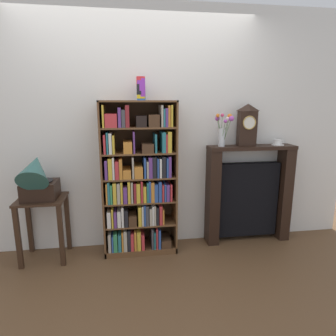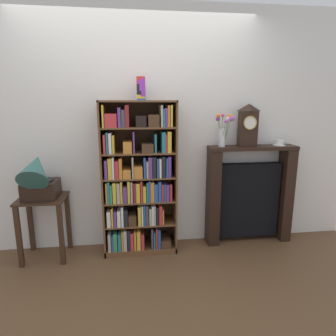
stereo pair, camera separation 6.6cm
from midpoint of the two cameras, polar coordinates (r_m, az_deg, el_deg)
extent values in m
cube|color=brown|center=(3.33, -5.85, -16.26)|extent=(7.71, 6.40, 0.02)
cube|color=silver|center=(3.21, -4.19, 7.35)|extent=(4.71, 0.08, 2.60)
cube|color=brown|center=(3.09, -13.25, -2.39)|extent=(0.02, 0.33, 1.62)
cube|color=brown|center=(3.12, 0.68, -1.92)|extent=(0.02, 0.33, 1.62)
cube|color=#4C311C|center=(3.24, -6.37, -1.44)|extent=(0.77, 0.01, 1.62)
cube|color=brown|center=(2.98, -6.63, 12.88)|extent=(0.77, 0.33, 0.02)
cube|color=brown|center=(3.37, -5.93, -15.10)|extent=(0.77, 0.33, 0.06)
cube|color=#B2A893|center=(3.30, -11.88, -13.45)|extent=(0.03, 0.27, 0.20)
cube|color=#2D519E|center=(3.29, -11.35, -13.70)|extent=(0.02, 0.25, 0.17)
cube|color=#388E56|center=(3.30, -10.80, -13.44)|extent=(0.04, 0.27, 0.20)
cube|color=teal|center=(3.28, -10.03, -13.57)|extent=(0.03, 0.24, 0.19)
cube|color=orange|center=(3.28, -9.49, -13.28)|extent=(0.02, 0.26, 0.22)
cube|color=#B2A893|center=(3.29, -8.96, -13.18)|extent=(0.04, 0.27, 0.22)
cube|color=black|center=(3.27, -8.26, -13.25)|extent=(0.03, 0.24, 0.23)
cube|color=#C63338|center=(3.27, -7.66, -13.55)|extent=(0.03, 0.23, 0.19)
cube|color=orange|center=(3.28, -7.08, -13.27)|extent=(0.02, 0.26, 0.21)
cube|color=gold|center=(3.28, -6.41, -13.29)|extent=(0.04, 0.25, 0.21)
cube|color=#C63338|center=(3.28, -5.63, -13.66)|extent=(0.03, 0.22, 0.17)
cube|color=#424247|center=(3.30, -3.85, -12.93)|extent=(0.02, 0.29, 0.22)
cube|color=teal|center=(3.31, -3.42, -13.18)|extent=(0.02, 0.29, 0.19)
cube|color=#C63338|center=(3.28, -2.96, -12.98)|extent=(0.02, 0.25, 0.23)
cube|color=#2D519E|center=(3.28, -2.45, -13.18)|extent=(0.02, 0.22, 0.21)
cube|color=#472D1C|center=(3.33, -1.20, -13.96)|extent=(0.10, 0.25, 0.09)
cube|color=brown|center=(3.24, -6.05, -10.46)|extent=(0.74, 0.31, 0.02)
cube|color=white|center=(3.19, -12.02, -9.24)|extent=(0.04, 0.27, 0.17)
cube|color=gold|center=(3.17, -11.40, -9.07)|extent=(0.02, 0.24, 0.20)
cube|color=#663884|center=(3.19, -10.85, -9.21)|extent=(0.03, 0.27, 0.17)
cube|color=white|center=(3.16, -10.16, -9.33)|extent=(0.04, 0.22, 0.17)
cube|color=white|center=(3.18, -9.51, -8.84)|extent=(0.02, 0.27, 0.21)
cube|color=black|center=(3.17, -8.82, -9.21)|extent=(0.04, 0.24, 0.18)
cube|color=#472D1C|center=(3.17, -7.60, -9.74)|extent=(0.08, 0.22, 0.11)
cube|color=gold|center=(3.18, -6.25, -8.77)|extent=(0.03, 0.27, 0.21)
cube|color=white|center=(3.18, -5.71, -8.68)|extent=(0.02, 0.27, 0.21)
cube|color=#2D519E|center=(3.16, -5.30, -8.67)|extent=(0.02, 0.24, 0.22)
cube|color=#424247|center=(3.16, -4.80, -8.77)|extent=(0.03, 0.23, 0.22)
cube|color=#B2A893|center=(3.19, -4.20, -8.84)|extent=(0.03, 0.28, 0.18)
cube|color=white|center=(3.18, -3.72, -8.72)|extent=(0.02, 0.25, 0.21)
cube|color=#B2A893|center=(3.17, -3.33, -8.69)|extent=(0.02, 0.24, 0.21)
cube|color=black|center=(3.18, -2.85, -8.81)|extent=(0.02, 0.25, 0.19)
cube|color=#C63338|center=(3.17, -2.23, -8.71)|extent=(0.03, 0.23, 0.21)
cube|color=orange|center=(3.20, -1.77, -8.93)|extent=(0.02, 0.26, 0.17)
cube|color=brown|center=(3.15, -6.15, -6.16)|extent=(0.74, 0.31, 0.02)
cube|color=orange|center=(3.09, -12.47, -4.53)|extent=(0.02, 0.24, 0.21)
cube|color=teal|center=(3.10, -12.05, -4.29)|extent=(0.02, 0.28, 0.23)
cube|color=#388E56|center=(3.09, -11.61, -4.60)|extent=(0.02, 0.26, 0.20)
cube|color=gold|center=(3.10, -10.98, -4.34)|extent=(0.03, 0.28, 0.22)
cube|color=#B2A893|center=(3.08, -10.27, -4.49)|extent=(0.03, 0.23, 0.21)
cube|color=gold|center=(3.07, -9.71, -4.38)|extent=(0.02, 0.23, 0.22)
cube|color=#663884|center=(3.09, -9.01, -4.76)|extent=(0.04, 0.26, 0.17)
cube|color=gold|center=(3.07, -8.30, -4.32)|extent=(0.03, 0.23, 0.23)
cube|color=#B2A893|center=(3.08, -7.76, -4.32)|extent=(0.02, 0.25, 0.22)
cube|color=maroon|center=(3.10, -7.20, -4.35)|extent=(0.03, 0.28, 0.20)
cube|color=gold|center=(3.07, -6.54, -4.50)|extent=(0.04, 0.22, 0.20)
cube|color=#C63338|center=(3.08, -5.88, -4.22)|extent=(0.02, 0.23, 0.23)
cube|color=gold|center=(3.09, -5.32, -4.68)|extent=(0.03, 0.24, 0.17)
cube|color=teal|center=(3.08, -4.74, -4.37)|extent=(0.02, 0.23, 0.21)
cube|color=#2D519E|center=(3.08, -4.35, -4.19)|extent=(0.02, 0.24, 0.22)
cube|color=orange|center=(3.09, -3.83, -4.26)|extent=(0.03, 0.25, 0.21)
cube|color=#2D519E|center=(3.12, -3.16, -4.33)|extent=(0.04, 0.29, 0.19)
cube|color=#2D519E|center=(3.09, -2.39, -4.23)|extent=(0.03, 0.23, 0.21)
cube|color=#C63338|center=(3.10, -1.83, -4.45)|extent=(0.02, 0.24, 0.18)
cube|color=#2D519E|center=(3.11, -1.41, -4.39)|extent=(0.02, 0.25, 0.18)
cube|color=#663884|center=(3.12, -0.91, -4.37)|extent=(0.03, 0.27, 0.18)
cube|color=#C63338|center=(3.13, -0.31, -4.34)|extent=(0.02, 0.27, 0.18)
cube|color=brown|center=(3.08, -6.27, -1.63)|extent=(0.74, 0.31, 0.02)
cube|color=#663884|center=(3.04, -12.57, 0.00)|extent=(0.03, 0.27, 0.19)
cube|color=gold|center=(3.04, -11.82, 0.21)|extent=(0.04, 0.28, 0.21)
cube|color=white|center=(3.02, -11.24, 0.24)|extent=(0.02, 0.24, 0.22)
cube|color=#C63338|center=(3.02, -10.59, -0.06)|extent=(0.04, 0.25, 0.18)
cube|color=orange|center=(3.03, -9.87, 0.22)|extent=(0.03, 0.27, 0.21)
cube|color=orange|center=(3.03, -8.70, -0.86)|extent=(0.08, 0.25, 0.09)
cube|color=#B2A893|center=(3.02, -7.58, 0.38)|extent=(0.02, 0.26, 0.22)
cube|color=orange|center=(3.03, -6.51, -0.50)|extent=(0.08, 0.25, 0.12)
cube|color=#2D519E|center=(3.04, -5.32, 0.42)|extent=(0.02, 0.28, 0.21)
cube|color=#B2A893|center=(3.01, -4.77, -0.03)|extent=(0.02, 0.22, 0.17)
cube|color=#663884|center=(3.01, -4.22, 0.35)|extent=(0.04, 0.23, 0.21)
cube|color=black|center=(3.01, -3.45, 0.39)|extent=(0.04, 0.22, 0.21)
cube|color=#2D519E|center=(3.05, -2.84, 0.38)|extent=(0.02, 0.28, 0.20)
cube|color=white|center=(3.03, -2.31, 0.31)|extent=(0.02, 0.24, 0.20)
cube|color=black|center=(3.05, -1.72, 0.58)|extent=(0.04, 0.28, 0.22)
cube|color=#2D519E|center=(3.04, -1.01, 0.40)|extent=(0.02, 0.24, 0.20)
cube|color=#663884|center=(3.05, -0.57, 0.58)|extent=(0.03, 0.27, 0.21)
cube|color=brown|center=(3.02, -6.38, 3.10)|extent=(0.74, 0.31, 0.02)
cube|color=#C63338|center=(3.00, -12.85, 4.77)|extent=(0.02, 0.28, 0.19)
cube|color=teal|center=(2.98, -12.38, 4.96)|extent=(0.02, 0.25, 0.21)
cube|color=white|center=(2.98, -11.82, 4.91)|extent=(0.03, 0.25, 0.20)
cube|color=gold|center=(2.97, -11.25, 4.71)|extent=(0.02, 0.24, 0.18)
cube|color=orange|center=(2.97, -8.57, 4.16)|extent=(0.08, 0.23, 0.12)
cube|color=#663884|center=(2.99, -7.41, 5.21)|extent=(0.02, 0.28, 0.21)
cube|color=#472D1C|center=(2.98, -4.74, 4.06)|extent=(0.12, 0.22, 0.09)
cube|color=teal|center=(2.99, -3.23, 5.02)|extent=(0.02, 0.25, 0.19)
cube|color=teal|center=(2.99, -1.70, 5.23)|extent=(0.04, 0.24, 0.20)
cube|color=#C63338|center=(3.02, -1.22, 5.10)|extent=(0.02, 0.29, 0.18)
cube|color=gold|center=(2.99, -0.56, 5.27)|extent=(0.04, 0.22, 0.21)
cube|color=brown|center=(2.99, -6.51, 7.95)|extent=(0.74, 0.31, 0.02)
cube|color=gold|center=(2.98, -13.14, 9.93)|extent=(0.02, 0.29, 0.21)
cube|color=#C63338|center=(2.95, -11.72, 9.17)|extent=(0.11, 0.23, 0.13)
cube|color=#663884|center=(2.95, -10.14, 9.80)|extent=(0.03, 0.24, 0.19)
cube|color=#424247|center=(2.96, -9.42, 9.63)|extent=(0.03, 0.27, 0.17)
cube|color=maroon|center=(2.95, -8.68, 10.05)|extent=(0.04, 0.24, 0.21)
cube|color=black|center=(2.93, -5.98, 9.13)|extent=(0.10, 0.19, 0.11)
cube|color=#472D1C|center=(2.96, -3.57, 9.31)|extent=(0.11, 0.23, 0.12)
cube|color=#B2A893|center=(2.97, -2.07, 10.21)|extent=(0.02, 0.25, 0.21)
cube|color=teal|center=(2.98, -1.67, 9.89)|extent=(0.02, 0.27, 0.18)
cube|color=#663884|center=(2.97, -1.18, 9.94)|extent=(0.02, 0.24, 0.18)
cube|color=orange|center=(2.98, -0.73, 10.21)|extent=(0.02, 0.26, 0.21)
cube|color=gold|center=(2.99, -0.23, 10.25)|extent=(0.02, 0.27, 0.21)
cylinder|color=blue|center=(3.02, -5.93, 14.03)|extent=(0.09, 0.09, 0.10)
cylinder|color=yellow|center=(3.02, -5.96, 14.38)|extent=(0.09, 0.09, 0.10)
cylinder|color=purple|center=(3.02, -5.94, 14.73)|extent=(0.09, 0.09, 0.10)
cylinder|color=black|center=(3.02, -5.99, 15.08)|extent=(0.09, 0.09, 0.10)
cylinder|color=purple|center=(3.02, -6.00, 15.43)|extent=(0.09, 0.09, 0.10)
cylinder|color=purple|center=(3.02, -5.99, 15.78)|extent=(0.09, 0.09, 0.10)
cylinder|color=purple|center=(3.03, -5.99, 16.13)|extent=(0.09, 0.09, 0.10)
cylinder|color=red|center=(3.03, -6.03, 16.48)|extent=(0.09, 0.09, 0.10)
cube|color=#382316|center=(3.21, -24.15, -5.64)|extent=(0.46, 0.41, 0.02)
cube|color=#382316|center=(3.23, -27.90, -12.15)|extent=(0.04, 0.04, 0.64)
cube|color=#382316|center=(3.12, -20.83, -12.34)|extent=(0.04, 0.04, 0.64)
cube|color=#382316|center=(3.54, -26.08, -9.87)|extent=(0.04, 0.04, 0.64)
cube|color=#382316|center=(3.43, -19.63, -9.94)|extent=(0.04, 0.04, 0.64)
cube|color=black|center=(3.19, -24.30, -3.97)|extent=(0.33, 0.30, 0.17)
cylinder|color=black|center=(3.16, -24.45, -2.36)|extent=(0.25, 0.25, 0.01)
cylinder|color=#2D605B|center=(3.12, -24.71, -2.14)|extent=(0.03, 0.03, 0.06)
cone|color=#2D605B|center=(3.02, -25.29, -0.19)|extent=(0.29, 0.41, 0.41)
cube|color=black|center=(3.36, 15.60, 3.90)|extent=(0.99, 0.23, 0.04)
cube|color=black|center=(3.34, 8.20, -5.78)|extent=(0.12, 0.20, 1.09)
cube|color=black|center=(3.68, 21.27, -4.81)|extent=(0.12, 0.20, 1.09)
cube|color=black|center=(3.54, 14.79, -5.98)|extent=(0.71, 0.11, 0.87)
cube|color=black|center=(3.31, 14.68, 7.48)|extent=(0.19, 0.10, 0.38)
pyramid|color=black|center=(3.30, 14.90, 11.44)|extent=(0.19, 0.10, 0.08)
cylinder|color=silver|center=(3.25, 15.12, 8.58)|extent=(0.14, 0.01, 0.14)
torus|color=#B79347|center=(3.25, 15.14, 8.58)|extent=(0.15, 0.01, 0.15)
cylinder|color=silver|center=(3.22, 9.91, 5.94)|extent=(0.07, 0.07, 0.20)
cylinder|color=#4C753D|center=(3.20, 9.47, 7.00)|extent=(0.05, 0.02, 0.29)
sphere|color=#B24CB7|center=(3.19, 9.10, 9.57)|extent=(0.05, 0.05, 0.05)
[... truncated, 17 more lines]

